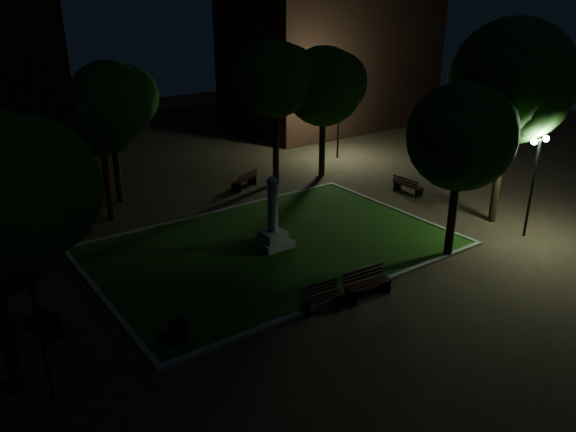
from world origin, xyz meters
name	(u,v)px	position (x,y,z in m)	size (l,w,h in m)	color
ground	(300,264)	(0.00, 0.00, 0.00)	(80.00, 80.00, 0.00)	#3D2D20
lawn	(273,247)	(0.00, 2.00, 0.04)	(15.00, 10.00, 0.08)	#1F440F
lawn_kerb	(273,246)	(0.00, 2.00, 0.06)	(15.40, 10.40, 0.12)	slate
monument	(273,227)	(0.00, 2.00, 0.96)	(1.40, 1.40, 3.20)	#9F9992
building_far	(330,50)	(18.00, 20.00, 6.00)	(16.00, 10.00, 12.00)	#4C261B
tree_north_wl	(101,114)	(-4.52, 9.36, 5.23)	(4.79, 3.91, 7.19)	black
tree_north_er	(277,79)	(5.21, 9.19, 6.00)	(5.14, 4.20, 8.11)	black
tree_ne	(325,86)	(8.36, 8.85, 5.37)	(5.63, 4.59, 7.67)	black
tree_east	(514,82)	(10.57, -1.74, 6.72)	(6.89, 5.63, 9.54)	black
tree_se	(463,136)	(5.69, -3.02, 5.17)	(5.29, 4.32, 7.34)	black
tree_far_north	(111,101)	(-3.26, 11.59, 5.33)	(4.98, 4.06, 7.38)	black
lamppost_sw	(34,298)	(-10.54, -2.67, 3.23)	(1.18, 0.28, 4.65)	black
lamppost_se	(535,169)	(10.11, -3.71, 3.24)	(1.18, 0.28, 4.65)	black
lamppost_ne	(339,116)	(11.61, 11.31, 2.84)	(1.18, 0.28, 4.00)	black
bench_near_left	(321,297)	(-1.43, -3.15, 0.41)	(1.63, 0.69, 0.87)	black
bench_near_right	(367,283)	(0.48, -3.44, 0.47)	(1.88, 0.77, 1.01)	black
bench_left_side	(44,323)	(-9.85, 0.91, 0.37)	(0.99, 1.53, 0.79)	black
bench_right_side	(408,186)	(10.01, 3.46, 0.45)	(0.72, 1.79, 0.96)	black
bench_far_side	(245,180)	(3.21, 9.56, 0.46)	(1.87, 1.26, 0.97)	black
trash_bin	(178,333)	(-6.58, -2.28, 0.42)	(0.57, 0.57, 0.83)	black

